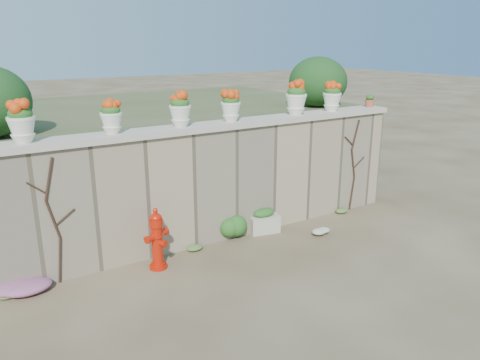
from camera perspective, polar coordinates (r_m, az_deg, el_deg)
ground at (r=7.20m, az=3.64°, el=-12.00°), size 80.00×80.00×0.00m
stone_wall at (r=8.21m, az=-3.53°, el=-0.69°), size 8.00×0.40×2.00m
wall_cap at (r=7.96m, az=-3.67°, el=6.54°), size 8.10×0.52×0.10m
raised_fill at (r=11.04m, az=-11.52°, el=3.56°), size 9.00×6.00×2.00m
back_shrub_right at (r=10.82m, az=9.47°, el=11.73°), size 1.30×1.30×1.10m
vine_left at (r=7.20m, az=-21.73°, el=-4.53°), size 0.60×0.04×1.91m
vine_right at (r=9.94m, az=13.67°, el=1.91°), size 0.60×0.04×1.91m
fire_hydrant at (r=7.41m, az=-10.09°, el=-7.05°), size 0.43×0.31×1.00m
planter_box at (r=8.75m, az=2.91°, el=-5.02°), size 0.61×0.43×0.46m
green_shrub at (r=8.41m, az=-0.66°, el=-5.53°), size 0.56×0.51×0.54m
magenta_clump at (r=7.47m, az=-24.53°, el=-11.49°), size 0.86×0.57×0.23m
white_flowers at (r=8.79m, az=9.69°, el=-6.01°), size 0.51×0.41×0.18m
urn_pot_0 at (r=7.03m, az=-25.12°, el=6.42°), size 0.37×0.37×0.58m
urn_pot_1 at (r=7.28m, az=-15.43°, el=7.43°), size 0.33×0.33×0.51m
urn_pot_2 at (r=7.67m, az=-7.31°, el=8.51°), size 0.35×0.35×0.56m
urn_pot_3 at (r=8.11m, az=-1.13°, el=9.00°), size 0.34×0.34×0.53m
urn_pot_4 at (r=8.92m, az=6.87°, el=9.88°), size 0.40×0.40×0.62m
urn_pot_5 at (r=9.50m, az=11.16°, el=9.94°), size 0.36×0.36×0.57m
terracotta_pot at (r=10.28m, az=15.54°, el=9.22°), size 0.21×0.21×0.25m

